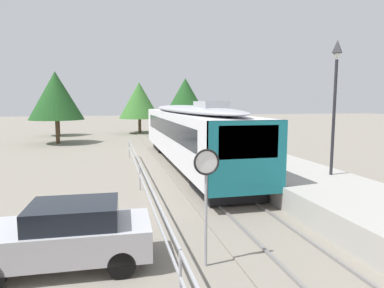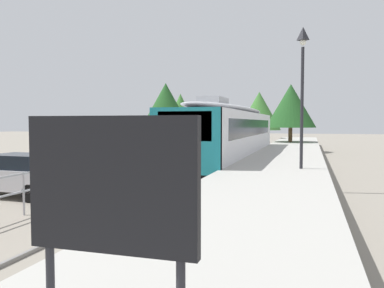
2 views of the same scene
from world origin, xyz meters
name	(u,v)px [view 2 (image 2 of 2)]	position (x,y,z in m)	size (l,w,h in m)	color
ground_plane	(161,173)	(-3.00, 22.00, 0.00)	(160.00, 160.00, 0.00)	gray
track_rails	(216,175)	(0.00, 22.00, 0.03)	(3.20, 60.00, 0.14)	gray
commuter_train	(231,131)	(0.00, 25.76, 2.14)	(2.82, 18.18, 3.74)	silver
station_platform	(282,168)	(3.25, 22.00, 0.45)	(3.90, 60.00, 0.90)	#A8A59E
platform_lamp_mid_platform	(302,70)	(4.22, 18.23, 4.62)	(0.34, 0.34, 5.35)	#232328
platform_notice_board	(111,194)	(3.31, 4.97, 2.19)	(1.20, 0.08, 1.80)	#232328
speed_limit_sign	(83,139)	(-2.36, 13.62, 2.12)	(0.61, 0.10, 2.81)	#9EA0A5
carpark_fence	(23,184)	(-3.30, 12.00, 0.91)	(0.06, 36.06, 1.25)	#9EA0A5
parked_hatchback_silver	(17,174)	(-5.54, 14.36, 0.79)	(4.06, 1.90, 1.53)	#B7BABF
tree_behind_carpark	(180,112)	(-10.33, 47.29, 3.96)	(3.97, 3.97, 6.11)	brown
tree_behind_station_far	(291,106)	(2.78, 39.59, 4.18)	(4.52, 4.52, 6.15)	brown
tree_distant_left	(166,105)	(-9.31, 39.58, 4.38)	(4.90, 4.90, 6.58)	brown
tree_distant_centre	(259,111)	(-1.10, 47.92, 3.99)	(4.92, 4.92, 6.17)	brown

